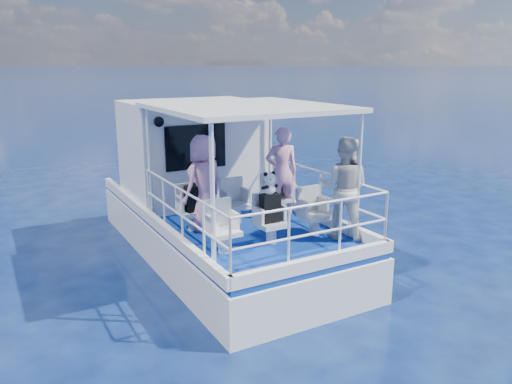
# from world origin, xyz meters

# --- Properties ---
(ground) EXTENTS (2000.00, 2000.00, 0.00)m
(ground) POSITION_xyz_m (0.00, 0.00, 0.00)
(ground) COLOR #08143E
(ground) RESTS_ON ground
(hull) EXTENTS (3.00, 7.00, 1.60)m
(hull) POSITION_xyz_m (0.00, 1.00, 0.00)
(hull) COLOR white
(hull) RESTS_ON ground
(deck) EXTENTS (2.90, 6.90, 0.10)m
(deck) POSITION_xyz_m (0.00, 1.00, 0.85)
(deck) COLOR navy
(deck) RESTS_ON hull
(cabin) EXTENTS (2.85, 2.00, 2.20)m
(cabin) POSITION_xyz_m (0.00, 2.30, 2.00)
(cabin) COLOR white
(cabin) RESTS_ON deck
(canopy) EXTENTS (3.00, 3.20, 0.08)m
(canopy) POSITION_xyz_m (0.00, -0.20, 3.14)
(canopy) COLOR white
(canopy) RESTS_ON cabin
(canopy_posts) EXTENTS (2.77, 2.97, 2.20)m
(canopy_posts) POSITION_xyz_m (0.00, -0.25, 2.00)
(canopy_posts) COLOR white
(canopy_posts) RESTS_ON deck
(railings) EXTENTS (2.84, 3.59, 1.00)m
(railings) POSITION_xyz_m (0.00, -0.58, 1.40)
(railings) COLOR white
(railings) RESTS_ON deck
(seat_port_fwd) EXTENTS (0.48, 0.46, 0.38)m
(seat_port_fwd) POSITION_xyz_m (-0.90, 0.20, 1.09)
(seat_port_fwd) COLOR silver
(seat_port_fwd) RESTS_ON deck
(seat_center_fwd) EXTENTS (0.48, 0.46, 0.38)m
(seat_center_fwd) POSITION_xyz_m (0.00, 0.20, 1.09)
(seat_center_fwd) COLOR silver
(seat_center_fwd) RESTS_ON deck
(seat_stbd_fwd) EXTENTS (0.48, 0.46, 0.38)m
(seat_stbd_fwd) POSITION_xyz_m (0.90, 0.20, 1.09)
(seat_stbd_fwd) COLOR silver
(seat_stbd_fwd) RESTS_ON deck
(seat_port_aft) EXTENTS (0.48, 0.46, 0.38)m
(seat_port_aft) POSITION_xyz_m (-0.90, -1.10, 1.09)
(seat_port_aft) COLOR silver
(seat_port_aft) RESTS_ON deck
(seat_center_aft) EXTENTS (0.48, 0.46, 0.38)m
(seat_center_aft) POSITION_xyz_m (0.00, -1.10, 1.09)
(seat_center_aft) COLOR silver
(seat_center_aft) RESTS_ON deck
(seat_stbd_aft) EXTENTS (0.48, 0.46, 0.38)m
(seat_stbd_aft) POSITION_xyz_m (0.90, -1.10, 1.09)
(seat_stbd_aft) COLOR silver
(seat_stbd_aft) RESTS_ON deck
(passenger_port_fwd) EXTENTS (0.79, 0.68, 1.76)m
(passenger_port_fwd) POSITION_xyz_m (-0.68, 0.13, 1.78)
(passenger_port_fwd) COLOR pink
(passenger_port_fwd) RESTS_ON deck
(passenger_stbd_fwd) EXTENTS (0.76, 0.61, 1.80)m
(passenger_stbd_fwd) POSITION_xyz_m (1.00, 0.18, 1.80)
(passenger_stbd_fwd) COLOR pink
(passenger_stbd_fwd) RESTS_ON deck
(passenger_stbd_aft) EXTENTS (1.08, 1.10, 1.79)m
(passenger_stbd_aft) POSITION_xyz_m (1.25, -1.45, 1.79)
(passenger_stbd_aft) COLOR silver
(passenger_stbd_aft) RESTS_ON deck
(backpack_port) EXTENTS (0.36, 0.20, 0.47)m
(backpack_port) POSITION_xyz_m (-0.87, 0.14, 1.52)
(backpack_port) COLOR black
(backpack_port) RESTS_ON seat_port_fwd
(backpack_center) EXTENTS (0.33, 0.18, 0.49)m
(backpack_center) POSITION_xyz_m (-0.03, -1.10, 1.52)
(backpack_center) COLOR black
(backpack_center) RESTS_ON seat_center_aft
(compact_camera) EXTENTS (0.10, 0.06, 0.06)m
(compact_camera) POSITION_xyz_m (-0.85, 0.16, 1.78)
(compact_camera) COLOR black
(compact_camera) RESTS_ON backpack_port
(panda) EXTENTS (0.25, 0.21, 0.38)m
(panda) POSITION_xyz_m (-0.05, -1.10, 1.96)
(panda) COLOR white
(panda) RESTS_ON backpack_center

